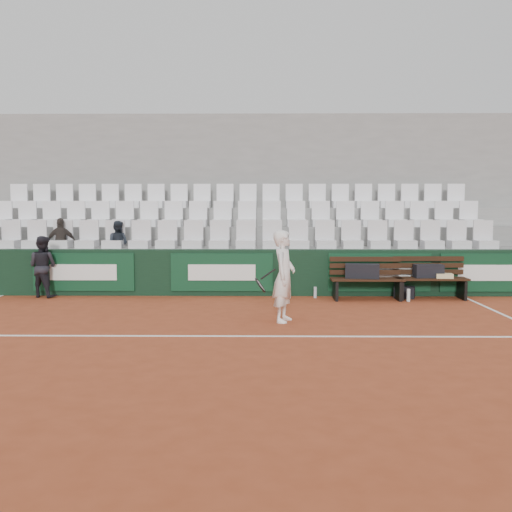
# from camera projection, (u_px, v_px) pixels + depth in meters

# --- Properties ---
(ground) EXTENTS (80.00, 80.00, 0.00)m
(ground) POSITION_uv_depth(u_px,v_px,m) (217.00, 336.00, 8.53)
(ground) COLOR #984022
(ground) RESTS_ON ground
(court_baseline) EXTENTS (18.00, 0.06, 0.01)m
(court_baseline) POSITION_uv_depth(u_px,v_px,m) (217.00, 336.00, 8.53)
(court_baseline) COLOR white
(court_baseline) RESTS_ON ground
(back_barrier) EXTENTS (18.00, 0.34, 1.00)m
(back_barrier) POSITION_uv_depth(u_px,v_px,m) (235.00, 272.00, 12.46)
(back_barrier) COLOR black
(back_barrier) RESTS_ON ground
(grandstand_tier_front) EXTENTS (18.00, 0.95, 1.00)m
(grandstand_tier_front) POSITION_uv_depth(u_px,v_px,m) (233.00, 269.00, 13.09)
(grandstand_tier_front) COLOR gray
(grandstand_tier_front) RESTS_ON ground
(grandstand_tier_mid) EXTENTS (18.00, 0.95, 1.45)m
(grandstand_tier_mid) POSITION_uv_depth(u_px,v_px,m) (235.00, 256.00, 14.02)
(grandstand_tier_mid) COLOR gray
(grandstand_tier_mid) RESTS_ON ground
(grandstand_tier_back) EXTENTS (18.00, 0.95, 1.90)m
(grandstand_tier_back) POSITION_uv_depth(u_px,v_px,m) (237.00, 244.00, 14.95)
(grandstand_tier_back) COLOR #999996
(grandstand_tier_back) RESTS_ON ground
(grandstand_rear_wall) EXTENTS (18.00, 0.30, 4.40)m
(grandstand_rear_wall) POSITION_uv_depth(u_px,v_px,m) (238.00, 197.00, 15.46)
(grandstand_rear_wall) COLOR gray
(grandstand_rear_wall) RESTS_ON ground
(seat_row_front) EXTENTS (11.90, 0.44, 0.63)m
(seat_row_front) POSITION_uv_depth(u_px,v_px,m) (232.00, 234.00, 12.85)
(seat_row_front) COLOR silver
(seat_row_front) RESTS_ON grandstand_tier_front
(seat_row_mid) EXTENTS (11.90, 0.44, 0.63)m
(seat_row_mid) POSITION_uv_depth(u_px,v_px,m) (234.00, 214.00, 13.76)
(seat_row_mid) COLOR white
(seat_row_mid) RESTS_ON grandstand_tier_mid
(seat_row_back) EXTENTS (11.90, 0.44, 0.63)m
(seat_row_back) POSITION_uv_depth(u_px,v_px,m) (236.00, 196.00, 14.66)
(seat_row_back) COLOR white
(seat_row_back) RESTS_ON grandstand_tier_back
(bench_left) EXTENTS (1.50, 0.56, 0.45)m
(bench_left) POSITION_uv_depth(u_px,v_px,m) (367.00, 289.00, 11.85)
(bench_left) COLOR black
(bench_left) RESTS_ON ground
(bench_right) EXTENTS (1.50, 0.56, 0.45)m
(bench_right) POSITION_uv_depth(u_px,v_px,m) (431.00, 288.00, 11.94)
(bench_right) COLOR black
(bench_right) RESTS_ON ground
(sports_bag_left) EXTENTS (0.74, 0.42, 0.30)m
(sports_bag_left) POSITION_uv_depth(u_px,v_px,m) (362.00, 271.00, 11.86)
(sports_bag_left) COLOR black
(sports_bag_left) RESTS_ON bench_left
(sports_bag_right) EXTENTS (0.61, 0.32, 0.27)m
(sports_bag_right) POSITION_uv_depth(u_px,v_px,m) (428.00, 271.00, 11.96)
(sports_bag_right) COLOR black
(sports_bag_right) RESTS_ON bench_right
(towel) EXTENTS (0.36, 0.28, 0.09)m
(towel) POSITION_uv_depth(u_px,v_px,m) (444.00, 276.00, 11.87)
(towel) COLOR beige
(towel) RESTS_ON bench_right
(sports_bag_ground) EXTENTS (0.48, 0.38, 0.25)m
(sports_bag_ground) POSITION_uv_depth(u_px,v_px,m) (404.00, 292.00, 12.08)
(sports_bag_ground) COLOR black
(sports_bag_ground) RESTS_ON ground
(water_bottle_near) EXTENTS (0.07, 0.07, 0.24)m
(water_bottle_near) POSITION_uv_depth(u_px,v_px,m) (315.00, 292.00, 12.10)
(water_bottle_near) COLOR #B2C1CA
(water_bottle_near) RESTS_ON ground
(water_bottle_far) EXTENTS (0.07, 0.07, 0.26)m
(water_bottle_far) POSITION_uv_depth(u_px,v_px,m) (408.00, 295.00, 11.65)
(water_bottle_far) COLOR silver
(water_bottle_far) RESTS_ON ground
(tennis_player) EXTENTS (0.75, 0.64, 1.54)m
(tennis_player) POSITION_uv_depth(u_px,v_px,m) (284.00, 276.00, 9.56)
(tennis_player) COLOR white
(tennis_player) RESTS_ON ground
(ball_kid) EXTENTS (0.76, 0.66, 1.31)m
(ball_kid) POSITION_uv_depth(u_px,v_px,m) (43.00, 267.00, 12.17)
(ball_kid) COLOR black
(ball_kid) RESTS_ON ground
(spectator_b) EXTENTS (0.70, 0.40, 1.13)m
(spectator_b) POSITION_uv_depth(u_px,v_px,m) (61.00, 223.00, 12.92)
(spectator_b) COLOR #322C28
(spectator_b) RESTS_ON grandstand_tier_front
(spectator_c) EXTENTS (0.58, 0.48, 1.07)m
(spectator_c) POSITION_uv_depth(u_px,v_px,m) (117.00, 224.00, 12.91)
(spectator_c) COLOR #1F252E
(spectator_c) RESTS_ON grandstand_tier_front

